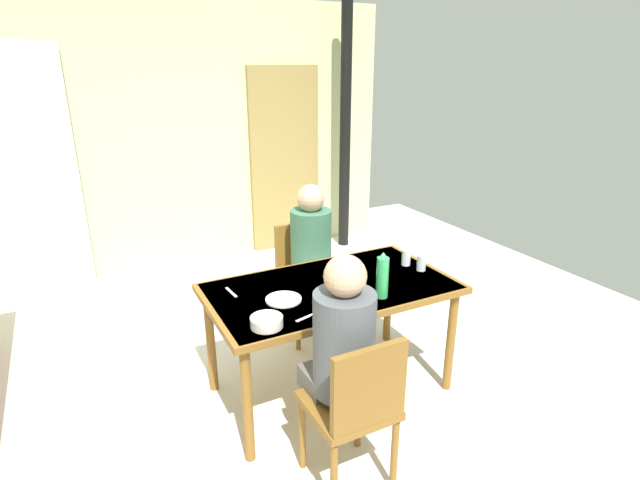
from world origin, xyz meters
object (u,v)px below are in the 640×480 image
object	(u,v)px
chair_far_diner	(304,272)
serving_bowl_center	(267,322)
person_far_diner	(312,243)
water_bottle_green_far	(382,276)
dining_table	(331,296)
water_bottle_green_near	(340,283)
chair_near_diner	(356,405)
person_near_diner	(343,340)

from	to	relation	value
chair_far_diner	serving_bowl_center	bearing A→B (deg)	55.77
person_far_diner	water_bottle_green_far	size ratio (longest dim) A/B	2.75
dining_table	water_bottle_green_far	world-z (taller)	water_bottle_green_far
dining_table	water_bottle_green_near	size ratio (longest dim) A/B	5.31
dining_table	water_bottle_green_far	distance (m)	0.39
chair_far_diner	person_far_diner	distance (m)	0.31
water_bottle_green_far	person_far_diner	bearing A→B (deg)	90.32
chair_near_diner	chair_far_diner	size ratio (longest dim) A/B	1.00
dining_table	chair_near_diner	bearing A→B (deg)	-110.17
dining_table	water_bottle_green_near	world-z (taller)	water_bottle_green_near
chair_near_diner	water_bottle_green_far	xyz separation A→B (m)	(0.47, 0.50, 0.38)
person_near_diner	water_bottle_green_far	bearing A→B (deg)	37.87
serving_bowl_center	water_bottle_green_far	bearing A→B (deg)	1.25
person_near_diner	serving_bowl_center	bearing A→B (deg)	125.61
person_near_diner	water_bottle_green_near	size ratio (longest dim) A/B	2.72
chair_far_diner	dining_table	bearing A→B (deg)	76.64
water_bottle_green_near	water_bottle_green_far	world-z (taller)	water_bottle_green_near
person_far_diner	water_bottle_green_near	size ratio (longest dim) A/B	2.72
dining_table	person_near_diner	distance (m)	0.70
water_bottle_green_near	person_near_diner	bearing A→B (deg)	-117.82
dining_table	person_far_diner	xyz separation A→B (m)	(0.18, 0.63, 0.11)
chair_near_diner	water_bottle_green_far	size ratio (longest dim) A/B	3.11
chair_far_diner	serving_bowl_center	size ratio (longest dim) A/B	5.12
water_bottle_green_near	serving_bowl_center	distance (m)	0.47
chair_near_diner	serving_bowl_center	xyz separation A→B (m)	(-0.25, 0.49, 0.27)
water_bottle_green_near	water_bottle_green_far	xyz separation A→B (m)	(0.26, -0.03, -0.00)
water_bottle_green_near	serving_bowl_center	size ratio (longest dim) A/B	1.67
chair_far_diner	person_near_diner	size ratio (longest dim) A/B	1.13
chair_far_diner	water_bottle_green_near	bearing A→B (deg)	75.65
person_far_diner	water_bottle_green_far	bearing A→B (deg)	90.32
person_near_diner	water_bottle_green_far	xyz separation A→B (m)	(0.47, 0.37, 0.09)
person_far_diner	chair_far_diner	bearing A→B (deg)	-90.00
water_bottle_green_far	serving_bowl_center	size ratio (longest dim) A/B	1.64
water_bottle_green_far	person_near_diner	bearing A→B (deg)	-142.13
person_near_diner	chair_far_diner	bearing A→B (deg)	71.64
dining_table	chair_near_diner	distance (m)	0.84
chair_near_diner	water_bottle_green_near	world-z (taller)	water_bottle_green_near
chair_far_diner	serving_bowl_center	distance (m)	1.30
chair_far_diner	person_far_diner	world-z (taller)	person_far_diner
water_bottle_green_near	chair_near_diner	bearing A→B (deg)	-111.39
serving_bowl_center	water_bottle_green_near	bearing A→B (deg)	5.29
dining_table	serving_bowl_center	size ratio (longest dim) A/B	8.86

